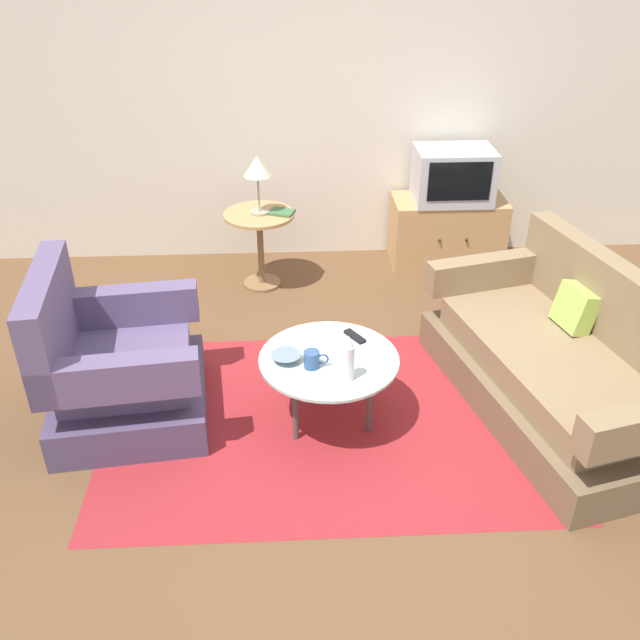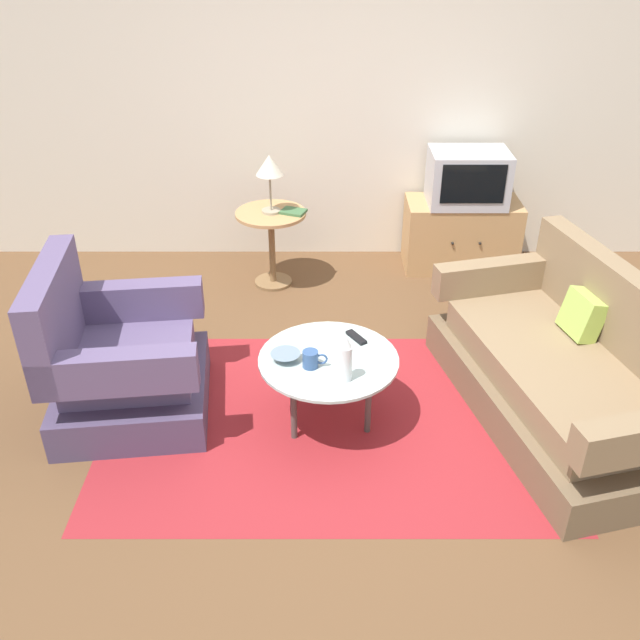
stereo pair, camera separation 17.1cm
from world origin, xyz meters
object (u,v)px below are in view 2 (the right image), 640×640
mug (309,359)px  side_table (269,232)px  couch (564,373)px  book (291,212)px  bowl (284,357)px  vase (344,359)px  armchair (117,365)px  table_lamp (267,168)px  tv_stand (459,234)px  television (466,177)px  tv_remote_dark (354,337)px  coffee_table (327,364)px

mug → side_table: bearing=100.3°
couch → book: 2.36m
bowl → side_table: bearing=96.0°
bowl → mug: bearing=-24.7°
couch → vase: size_ratio=7.12×
armchair → table_lamp: size_ratio=2.23×
armchair → tv_stand: bearing=123.2°
armchair → couch: size_ratio=0.51×
television → vase: bearing=-114.8°
side_table → television: size_ratio=1.01×
tv_stand → bowl: 2.49m
couch → table_lamp: (-1.81, 1.67, 0.67)m
mug → tv_remote_dark: mug is taller
side_table → bowl: (0.19, -1.76, 0.02)m
couch → tv_stand: 2.01m
vase → bowl: vase is taller
television → tv_remote_dark: 2.10m
table_lamp → vase: size_ratio=1.64×
tv_stand → mug: 2.48m
couch → television: bearing=-6.3°
television → mug: bearing=-119.9°
coffee_table → vase: vase is taller
vase → tv_remote_dark: 0.43m
mug → coffee_table: bearing=39.8°
bowl → book: (-0.01, 1.74, 0.15)m
side_table → table_lamp: bearing=-29.0°
tv_stand → coffee_table: bearing=-118.5°
book → couch: bearing=-23.9°
coffee_table → vase: bearing=-66.8°
couch → mug: size_ratio=13.97×
mug → tv_remote_dark: bearing=47.3°
television → table_lamp: size_ratio=1.37×
tv_stand → tv_remote_dark: size_ratio=5.77×
coffee_table → book: book is taller
television → bowl: size_ratio=3.59×
couch → tv_remote_dark: couch is taller
armchair → bowl: (0.99, -0.13, 0.15)m
armchair → coffee_table: bearing=78.2°
tv_remote_dark → book: 1.59m
couch → bowl: 1.65m
vase → mug: size_ratio=1.96×
side_table → bowl: size_ratio=3.62×
tv_stand → couch: bearing=-82.3°
table_lamp → mug: 1.91m
bowl → vase: bearing=-29.4°
tv_stand → bowl: tv_stand is taller
tv_remote_dark → television: bearing=-59.7°
coffee_table → side_table: 1.79m
vase → tv_remote_dark: bearing=79.2°
couch → tv_stand: (-0.27, 1.99, -0.00)m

